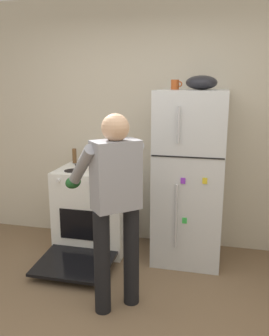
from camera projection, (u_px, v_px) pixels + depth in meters
The scene contains 8 objects.
kitchen_wall_back at pixel (150, 125), 4.05m from camera, with size 6.00×0.10×2.70m, color beige.
refrigerator at pixel (190, 177), 3.69m from camera, with size 0.68×0.72×1.75m.
stove_range at pixel (94, 209), 4.01m from camera, with size 0.76×1.22×0.91m.
person_cook at pixel (114, 195), 2.84m from camera, with size 0.70×0.74×1.60m.
red_pot at pixel (106, 165), 3.82m from camera, with size 0.33×0.23×0.11m.
coffee_mug at pixel (175, 85), 3.56m from camera, with size 0.11×0.08×0.10m.
pepper_mill at pixel (74, 156), 4.16m from camera, with size 0.05×0.05×0.16m, color brown.
mixing_bowl at pixel (202, 83), 3.45m from camera, with size 0.30×0.30×0.13m, color black.
Camera 1 is at (0.79, -2.03, 1.84)m, focal length 38.82 mm.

